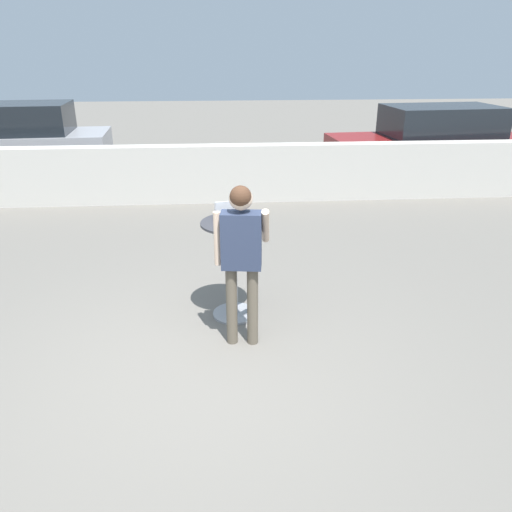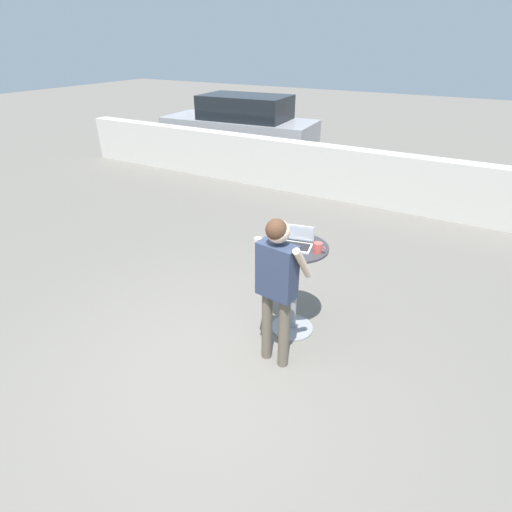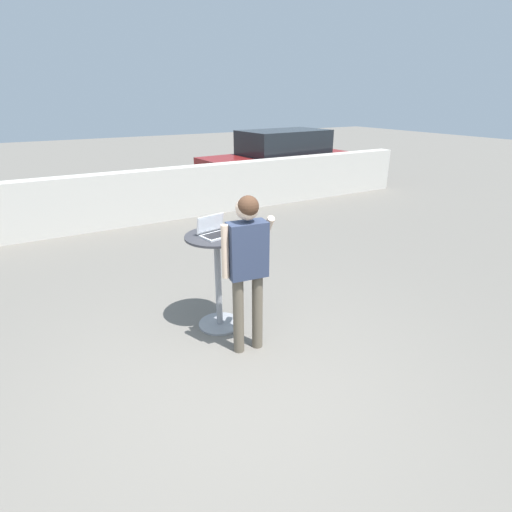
{
  "view_description": "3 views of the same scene",
  "coord_description": "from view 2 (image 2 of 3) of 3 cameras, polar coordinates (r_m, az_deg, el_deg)",
  "views": [
    {
      "loc": [
        0.24,
        -3.84,
        2.79
      ],
      "look_at": [
        0.57,
        0.44,
        0.98
      ],
      "focal_mm": 35.0,
      "sensor_mm": 36.0,
      "label": 1
    },
    {
      "loc": [
        1.85,
        -2.38,
        3.02
      ],
      "look_at": [
        0.15,
        0.6,
        1.15
      ],
      "focal_mm": 28.0,
      "sensor_mm": 36.0,
      "label": 2
    },
    {
      "loc": [
        -1.27,
        -2.6,
        2.47
      ],
      "look_at": [
        0.5,
        0.45,
        1.05
      ],
      "focal_mm": 28.0,
      "sensor_mm": 36.0,
      "label": 3
    }
  ],
  "objects": [
    {
      "name": "cafe_table",
      "position": [
        4.43,
        5.56,
        -3.36
      ],
      "size": [
        0.68,
        0.68,
        1.1
      ],
      "color": "gray",
      "rests_on": "ground_plane"
    },
    {
      "name": "parked_car_further_down",
      "position": [
        11.97,
        -2.21,
        18.17
      ],
      "size": [
        4.48,
        2.03,
        1.66
      ],
      "color": "#9E9EA3",
      "rests_on": "ground_plane"
    },
    {
      "name": "standing_person",
      "position": [
        3.78,
        2.97,
        -3.07
      ],
      "size": [
        0.54,
        0.34,
        1.64
      ],
      "color": "brown",
      "rests_on": "ground_plane"
    },
    {
      "name": "laptop",
      "position": [
        4.22,
        5.8,
        2.01
      ],
      "size": [
        0.38,
        0.32,
        0.21
      ],
      "color": "silver",
      "rests_on": "cafe_table"
    },
    {
      "name": "ground_plane",
      "position": [
        4.27,
        -6.01,
        -16.56
      ],
      "size": [
        50.0,
        50.0,
        0.0
      ],
      "primitive_type": "plane",
      "color": "slate"
    },
    {
      "name": "pavement_kerb",
      "position": [
        8.53,
        16.13,
        10.64
      ],
      "size": [
        15.39,
        0.35,
        1.08
      ],
      "color": "beige",
      "rests_on": "ground_plane"
    },
    {
      "name": "coffee_mug",
      "position": [
        4.11,
        8.85,
        1.19
      ],
      "size": [
        0.13,
        0.09,
        0.11
      ],
      "color": "#C14C42",
      "rests_on": "cafe_table"
    }
  ]
}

